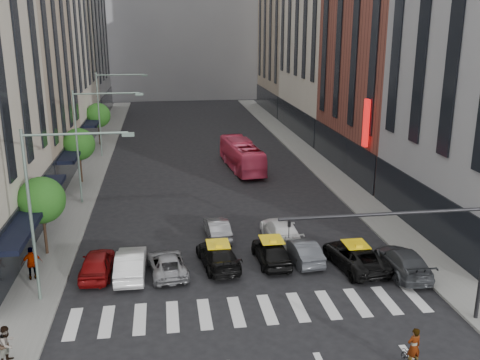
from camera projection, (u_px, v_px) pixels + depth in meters
name	position (u px, v px, depth m)	size (l,w,h in m)	color
ground	(261.00, 326.00, 25.69)	(160.00, 160.00, 0.00)	black
sidewalk_left	(91.00, 171.00, 52.57)	(3.00, 96.00, 0.15)	slate
sidewalk_right	(317.00, 163.00, 55.77)	(3.00, 96.00, 0.15)	slate
building_left_b	(13.00, 48.00, 46.57)	(8.00, 16.00, 24.00)	tan
building_left_d	(74.00, 17.00, 80.88)	(8.00, 18.00, 30.00)	gray
building_right_b	(388.00, 35.00, 50.07)	(8.00, 18.00, 26.00)	brown
building_right_d	(292.00, 24.00, 85.88)	(8.00, 18.00, 28.00)	tan
building_far	(181.00, 2.00, 101.40)	(30.00, 10.00, 36.00)	gray
tree_near	(41.00, 200.00, 32.53)	(2.88, 2.88, 4.95)	black
tree_mid	(79.00, 144.00, 47.73)	(2.88, 2.88, 4.95)	black
tree_far	(98.00, 115.00, 62.93)	(2.88, 2.88, 4.95)	black
streetlamp_near	(48.00, 193.00, 26.44)	(5.38, 0.25, 9.00)	gray
streetlamp_mid	(89.00, 132.00, 41.64)	(5.38, 0.25, 9.00)	gray
streetlamp_far	(107.00, 103.00, 56.84)	(5.38, 0.25, 9.00)	gray
traffic_signal	(431.00, 239.00, 24.56)	(10.10, 0.20, 6.00)	black
liberty_sign	(366.00, 123.00, 44.76)	(0.30, 0.70, 4.00)	red
car_red	(97.00, 263.00, 30.70)	(1.74, 4.32, 1.47)	maroon
car_white_front	(131.00, 264.00, 30.63)	(1.62, 4.63, 1.53)	silver
car_silver	(167.00, 264.00, 30.97)	(2.02, 4.39, 1.22)	gray
taxi_left	(218.00, 255.00, 31.85)	(1.99, 4.89, 1.42)	black
taxi_center	(271.00, 251.00, 32.28)	(1.78, 4.43, 1.51)	black
car_grey_mid	(301.00, 250.00, 32.61)	(1.49, 4.27, 1.41)	#43464B
taxi_right	(355.00, 256.00, 31.72)	(2.42, 5.25, 1.46)	black
car_grey_curb	(403.00, 261.00, 30.98)	(2.06, 5.07, 1.47)	#3A3C41
car_row2_left	(217.00, 228.00, 36.15)	(1.41, 4.05, 1.33)	gray
car_row2_right	(281.00, 231.00, 35.50)	(2.13, 5.24, 1.52)	white
bus	(242.00, 155.00, 53.16)	(2.39, 10.24, 2.85)	#F84871
rider	(415.00, 335.00, 21.95)	(0.63, 0.41, 1.73)	gray
pedestrian_near	(7.00, 344.00, 22.52)	(0.82, 0.64, 1.68)	gray
pedestrian_far	(32.00, 263.00, 29.86)	(1.13, 0.47, 1.92)	gray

